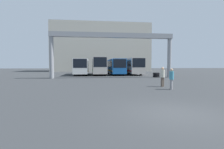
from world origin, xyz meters
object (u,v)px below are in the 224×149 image
object	(u,v)px
bus_slot_2	(115,66)
bus_slot_3	(131,65)
bus_slot_1	(99,65)
bus_slot_0	(82,66)
pedestrian_near_left	(171,78)
pedestrian_near_center	(163,76)
tire_stack	(156,75)

from	to	relation	value
bus_slot_2	bus_slot_3	size ratio (longest dim) A/B	0.91
bus_slot_1	bus_slot_2	size ratio (longest dim) A/B	0.95
bus_slot_0	bus_slot_2	distance (m)	6.70
pedestrian_near_left	pedestrian_near_center	world-z (taller)	pedestrian_near_center
bus_slot_0	bus_slot_2	bearing A→B (deg)	2.73
bus_slot_0	bus_slot_2	size ratio (longest dim) A/B	0.94
bus_slot_3	pedestrian_near_left	distance (m)	22.53
bus_slot_2	bus_slot_3	distance (m)	3.39
pedestrian_near_center	bus_slot_3	bearing A→B (deg)	57.06
bus_slot_0	bus_slot_1	size ratio (longest dim) A/B	0.99
bus_slot_1	bus_slot_3	bearing A→B (deg)	6.75
bus_slot_0	bus_slot_1	xyz separation A→B (m)	(3.35, 0.07, 0.17)
bus_slot_1	tire_stack	world-z (taller)	bus_slot_1
bus_slot_0	bus_slot_3	xyz separation A→B (m)	(10.04, 0.86, 0.09)
pedestrian_near_left	bus_slot_3	bearing A→B (deg)	35.47
bus_slot_3	pedestrian_near_center	world-z (taller)	bus_slot_3
bus_slot_2	pedestrian_near_center	bearing A→B (deg)	-86.35
bus_slot_0	pedestrian_near_left	distance (m)	23.00
bus_slot_3	pedestrian_near_left	bearing A→B (deg)	-95.25
bus_slot_0	bus_slot_2	xyz separation A→B (m)	(6.70, 0.32, -0.01)
pedestrian_near_left	pedestrian_near_center	distance (m)	1.70
bus_slot_1	pedestrian_near_center	world-z (taller)	bus_slot_1
bus_slot_2	bus_slot_0	bearing A→B (deg)	-177.27
tire_stack	bus_slot_3	bearing A→B (deg)	101.42
bus_slot_3	tire_stack	size ratio (longest dim) A/B	11.35
pedestrian_near_center	bus_slot_0	bearing A→B (deg)	84.66
bus_slot_0	pedestrian_near_left	size ratio (longest dim) A/B	6.19
bus_slot_3	tire_stack	world-z (taller)	bus_slot_3
pedestrian_near_left	pedestrian_near_center	xyz separation A→B (m)	(-0.00, 1.70, 0.05)
pedestrian_near_left	bus_slot_0	bearing A→B (deg)	61.05
bus_slot_0	bus_slot_3	distance (m)	10.08
bus_slot_3	tire_stack	xyz separation A→B (m)	(1.85, -9.17, -1.49)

